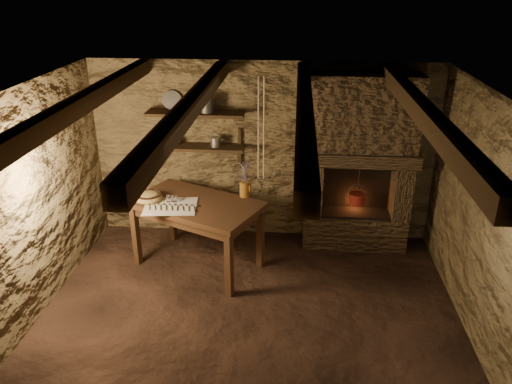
# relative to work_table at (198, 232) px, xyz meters

# --- Properties ---
(floor) EXTENTS (4.50, 4.50, 0.00)m
(floor) POSITION_rel_work_table_xyz_m (0.73, -1.07, -0.47)
(floor) COLOR black
(floor) RESTS_ON ground
(back_wall) EXTENTS (4.50, 0.04, 2.40)m
(back_wall) POSITION_rel_work_table_xyz_m (0.73, 0.93, 0.73)
(back_wall) COLOR #483821
(back_wall) RESTS_ON floor
(front_wall) EXTENTS (4.50, 0.04, 2.40)m
(front_wall) POSITION_rel_work_table_xyz_m (0.73, -3.07, 0.73)
(front_wall) COLOR #483821
(front_wall) RESTS_ON floor
(left_wall) EXTENTS (0.04, 4.00, 2.40)m
(left_wall) POSITION_rel_work_table_xyz_m (-1.52, -1.07, 0.73)
(left_wall) COLOR #483821
(left_wall) RESTS_ON floor
(right_wall) EXTENTS (0.04, 4.00, 2.40)m
(right_wall) POSITION_rel_work_table_xyz_m (2.98, -1.07, 0.73)
(right_wall) COLOR #483821
(right_wall) RESTS_ON floor
(ceiling) EXTENTS (4.50, 4.00, 0.04)m
(ceiling) POSITION_rel_work_table_xyz_m (0.73, -1.07, 1.93)
(ceiling) COLOR black
(ceiling) RESTS_ON back_wall
(beam_far_left) EXTENTS (0.14, 3.95, 0.16)m
(beam_far_left) POSITION_rel_work_table_xyz_m (-0.77, -1.07, 1.84)
(beam_far_left) COLOR black
(beam_far_left) RESTS_ON ceiling
(beam_mid_left) EXTENTS (0.14, 3.95, 0.16)m
(beam_mid_left) POSITION_rel_work_table_xyz_m (0.23, -1.07, 1.84)
(beam_mid_left) COLOR black
(beam_mid_left) RESTS_ON ceiling
(beam_mid_right) EXTENTS (0.14, 3.95, 0.16)m
(beam_mid_right) POSITION_rel_work_table_xyz_m (1.23, -1.07, 1.84)
(beam_mid_right) COLOR black
(beam_mid_right) RESTS_ON ceiling
(beam_far_right) EXTENTS (0.14, 3.95, 0.16)m
(beam_far_right) POSITION_rel_work_table_xyz_m (2.23, -1.07, 1.84)
(beam_far_right) COLOR black
(beam_far_right) RESTS_ON ceiling
(shelf_lower) EXTENTS (1.25, 0.30, 0.04)m
(shelf_lower) POSITION_rel_work_table_xyz_m (-0.12, 0.77, 0.83)
(shelf_lower) COLOR black
(shelf_lower) RESTS_ON back_wall
(shelf_upper) EXTENTS (1.25, 0.30, 0.04)m
(shelf_upper) POSITION_rel_work_table_xyz_m (-0.12, 0.77, 1.28)
(shelf_upper) COLOR black
(shelf_upper) RESTS_ON back_wall
(hearth) EXTENTS (1.43, 0.51, 2.30)m
(hearth) POSITION_rel_work_table_xyz_m (1.98, 0.70, 0.76)
(hearth) COLOR #3B2C1D
(hearth) RESTS_ON floor
(work_table) EXTENTS (1.75, 1.43, 0.87)m
(work_table) POSITION_rel_work_table_xyz_m (0.00, 0.00, 0.00)
(work_table) COLOR #331F11
(work_table) RESTS_ON floor
(linen_cloth) EXTENTS (0.66, 0.55, 0.01)m
(linen_cloth) POSITION_rel_work_table_xyz_m (-0.28, -0.15, 0.41)
(linen_cloth) COLOR silver
(linen_cloth) RESTS_ON work_table
(pewter_cutlery_row) EXTENTS (0.53, 0.25, 0.01)m
(pewter_cutlery_row) POSITION_rel_work_table_xyz_m (-0.28, -0.17, 0.42)
(pewter_cutlery_row) COLOR #9B9A8C
(pewter_cutlery_row) RESTS_ON linen_cloth
(drinking_glasses) EXTENTS (0.20, 0.06, 0.08)m
(drinking_glasses) POSITION_rel_work_table_xyz_m (-0.26, -0.03, 0.45)
(drinking_glasses) COLOR white
(drinking_glasses) RESTS_ON linen_cloth
(stoneware_jug) EXTENTS (0.16, 0.16, 0.44)m
(stoneware_jug) POSITION_rel_work_table_xyz_m (0.57, 0.22, 0.59)
(stoneware_jug) COLOR #A56520
(stoneware_jug) RESTS_ON work_table
(wooden_bowl) EXTENTS (0.44, 0.44, 0.12)m
(wooden_bowl) POSITION_rel_work_table_xyz_m (-0.58, 0.00, 0.44)
(wooden_bowl) COLOR #9D7F44
(wooden_bowl) RESTS_ON work_table
(iron_stockpot) EXTENTS (0.21, 0.21, 0.16)m
(iron_stockpot) POSITION_rel_work_table_xyz_m (0.04, 0.77, 1.38)
(iron_stockpot) COLOR #282624
(iron_stockpot) RESTS_ON shelf_upper
(tin_pan) EXTENTS (0.26, 0.14, 0.24)m
(tin_pan) POSITION_rel_work_table_xyz_m (-0.43, 0.87, 1.42)
(tin_pan) COLOR #999993
(tin_pan) RESTS_ON shelf_upper
(small_kettle) EXTENTS (0.19, 0.15, 0.19)m
(small_kettle) POSITION_rel_work_table_xyz_m (0.13, 0.77, 0.91)
(small_kettle) COLOR #999993
(small_kettle) RESTS_ON shelf_lower
(rusty_tin) EXTENTS (0.09, 0.09, 0.09)m
(rusty_tin) POSITION_rel_work_table_xyz_m (-0.40, 0.77, 0.89)
(rusty_tin) COLOR #5C2C12
(rusty_tin) RESTS_ON shelf_lower
(red_pot) EXTENTS (0.28, 0.28, 0.54)m
(red_pot) POSITION_rel_work_table_xyz_m (1.99, 0.65, 0.24)
(red_pot) COLOR maroon
(red_pot) RESTS_ON hearth
(hanging_ropes) EXTENTS (0.08, 0.08, 1.20)m
(hanging_ropes) POSITION_rel_work_table_xyz_m (0.78, -0.02, 1.33)
(hanging_ropes) COLOR beige
(hanging_ropes) RESTS_ON ceiling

